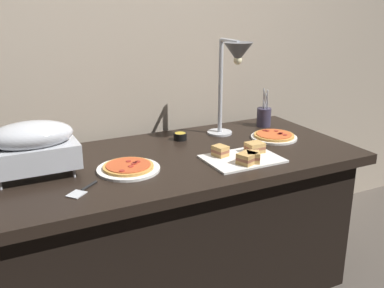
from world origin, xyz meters
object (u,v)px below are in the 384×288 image
pizza_plate_front (128,168)px  serving_spatula (83,190)px  chafing_dish (32,146)px  heat_lamp (234,63)px  sandwich_platter (244,156)px  pizza_plate_center (274,136)px  sauce_cup_near (73,154)px  sauce_cup_far (180,136)px  utensil_holder (264,116)px

pizza_plate_front → serving_spatula: bearing=-151.5°
pizza_plate_front → chafing_dish: bearing=162.3°
pizza_plate_front → heat_lamp: bearing=14.9°
heat_lamp → sandwich_platter: size_ratio=1.51×
heat_lamp → serving_spatula: heat_lamp is taller
pizza_plate_center → chafing_dish: bearing=178.7°
pizza_plate_front → sauce_cup_near: bearing=124.0°
sandwich_platter → serving_spatula: (-0.77, -0.01, -0.02)m
heat_lamp → pizza_plate_front: (-0.65, -0.17, -0.40)m
pizza_plate_front → pizza_plate_center: size_ratio=1.13×
chafing_dish → sandwich_platter: chafing_dish is taller
chafing_dish → serving_spatula: (0.14, -0.25, -0.14)m
pizza_plate_center → serving_spatula: pizza_plate_center is taller
chafing_dish → sauce_cup_near: 0.28m
serving_spatula → sauce_cup_near: bearing=82.8°
pizza_plate_front → pizza_plate_center: bearing=6.2°
sauce_cup_far → serving_spatula: sauce_cup_far is taller
heat_lamp → sauce_cup_near: (-0.84, 0.10, -0.40)m
heat_lamp → sandwich_platter: 0.50m
pizza_plate_center → sauce_cup_near: bearing=170.2°
sandwich_platter → sauce_cup_near: size_ratio=5.11×
pizza_plate_center → serving_spatula: (-1.11, -0.22, -0.01)m
sauce_cup_near → utensil_holder: (1.15, 0.05, 0.04)m
pizza_plate_front → sandwich_platter: size_ratio=0.80×
pizza_plate_front → sauce_cup_far: 0.50m
sauce_cup_near → sauce_cup_far: sauce_cup_far is taller
sauce_cup_near → sauce_cup_far: bearing=2.8°
sandwich_platter → pizza_plate_center: bearing=32.3°
pizza_plate_front → pizza_plate_center: same height
sauce_cup_far → sauce_cup_near: bearing=-177.2°
pizza_plate_center → utensil_holder: bearing=67.7°
sauce_cup_far → pizza_plate_center: bearing=-24.2°
heat_lamp → sauce_cup_near: bearing=173.0°
chafing_dish → pizza_plate_center: 1.26m
chafing_dish → sauce_cup_near: bearing=38.3°
sandwich_platter → serving_spatula: sandwich_platter is taller
sandwich_platter → utensil_holder: utensil_holder is taller
sauce_cup_far → pizza_plate_front: bearing=-142.7°
sauce_cup_far → chafing_dish: bearing=-166.8°
chafing_dish → pizza_plate_front: 0.42m
chafing_dish → pizza_plate_center: bearing=-1.3°
pizza_plate_front → utensil_holder: size_ratio=1.24×
pizza_plate_center → sauce_cup_far: sauce_cup_far is taller
sandwich_platter → pizza_plate_front: bearing=167.6°
pizza_plate_front → sauce_cup_far: (0.40, 0.30, 0.01)m
sauce_cup_near → serving_spatula: (-0.05, -0.41, -0.02)m
chafing_dish → pizza_plate_center: chafing_dish is taller
pizza_plate_center → utensil_holder: (0.09, 0.23, 0.05)m
sauce_cup_near → utensil_holder: size_ratio=0.30×
sauce_cup_near → utensil_holder: 1.15m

